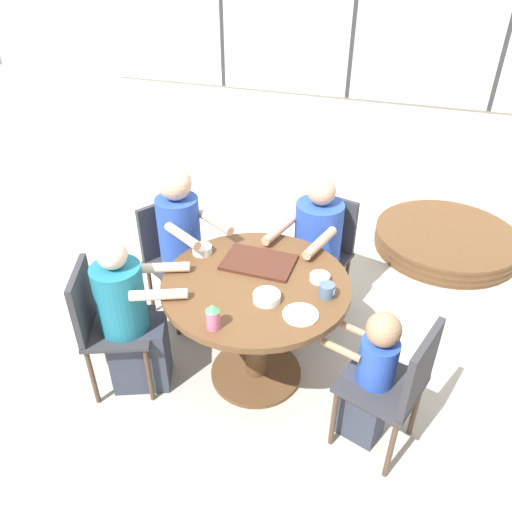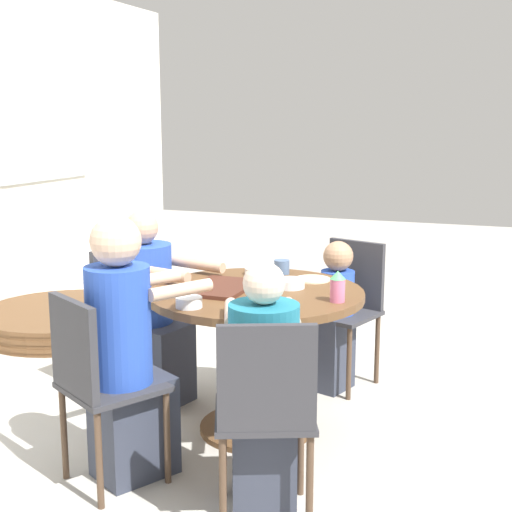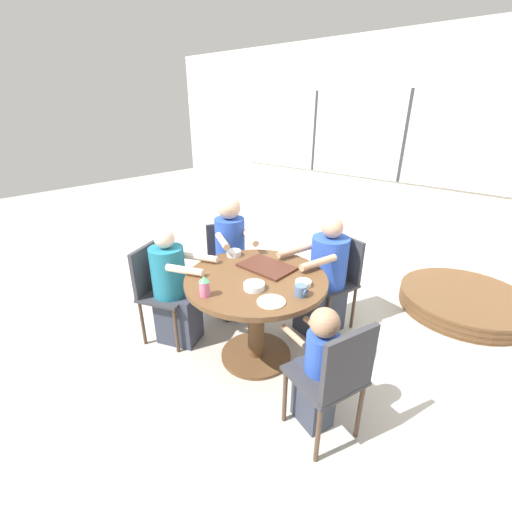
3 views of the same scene
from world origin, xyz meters
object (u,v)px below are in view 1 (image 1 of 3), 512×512
person_toddler (369,381)px  bowl_white_shallow (320,278)px  person_man_blue_shirt (131,324)px  coffee_mug (327,291)px  folded_table_stack (445,240)px  bowl_fruit (267,297)px  person_woman_green_shirt (314,259)px  chair_for_man_blue_shirt (102,319)px  chair_for_toddler (399,382)px  sippy_cup (213,316)px  chair_for_woman_green_shirt (325,244)px  bowl_cereal (202,250)px  person_man_teal_shirt (184,255)px  chair_for_man_teal_shirt (172,250)px

person_toddler → bowl_white_shallow: size_ratio=7.73×
person_man_blue_shirt → coffee_mug: size_ratio=11.48×
folded_table_stack → bowl_fruit: bearing=-115.5°
person_man_blue_shirt → person_woman_green_shirt: bearing=116.3°
chair_for_man_blue_shirt → chair_for_toddler: same height
bowl_white_shallow → chair_for_man_blue_shirt: bearing=-157.7°
coffee_mug → person_toddler: bearing=-36.4°
sippy_cup → bowl_fruit: size_ratio=0.98×
chair_for_woman_green_shirt → bowl_cereal: size_ratio=7.07×
chair_for_woman_green_shirt → coffee_mug: chair_for_woman_green_shirt is taller
chair_for_woman_green_shirt → person_man_blue_shirt: (-0.93, -1.19, -0.05)m
coffee_mug → bowl_cereal: bearing=167.9°
person_man_blue_shirt → person_toddler: person_man_blue_shirt is taller
chair_for_man_blue_shirt → sippy_cup: 0.84m
chair_for_man_blue_shirt → bowl_cereal: bearing=118.3°
person_man_teal_shirt → bowl_white_shallow: (1.02, -0.24, 0.22)m
person_man_blue_shirt → person_man_teal_shirt: (0.04, 0.67, 0.08)m
chair_for_toddler → person_woman_green_shirt: person_woman_green_shirt is taller
chair_for_toddler → person_woman_green_shirt: 1.23m
bowl_cereal → folded_table_stack: (1.57, 1.85, -0.70)m
person_toddler → chair_for_man_teal_shirt: bearing=83.5°
person_man_teal_shirt → bowl_cereal: bearing=80.1°
chair_for_woman_green_shirt → folded_table_stack: size_ratio=0.70×
person_woman_green_shirt → coffee_mug: (0.23, -0.74, 0.31)m
chair_for_toddler → bowl_fruit: bearing=97.7°
chair_for_man_teal_shirt → person_man_blue_shirt: person_man_blue_shirt is taller
chair_for_woman_green_shirt → person_toddler: 1.25m
sippy_cup → folded_table_stack: bearing=63.7°
folded_table_stack → person_man_teal_shirt: bearing=-137.8°
person_man_teal_shirt → person_man_blue_shirt: bearing=26.6°
chair_for_woman_green_shirt → person_woman_green_shirt: 0.17m
chair_for_toddler → sippy_cup: size_ratio=5.82×
chair_for_toddler → bowl_white_shallow: chair_for_toddler is taller
chair_for_man_blue_shirt → person_man_blue_shirt: person_man_blue_shirt is taller
person_man_teal_shirt → sippy_cup: size_ratio=8.06×
person_woman_green_shirt → bowl_fruit: size_ratio=7.24×
person_man_teal_shirt → bowl_fruit: (0.78, -0.53, 0.22)m
person_toddler → coffee_mug: person_toddler is taller
chair_for_man_teal_shirt → person_man_blue_shirt: bearing=37.5°
person_man_blue_shirt → chair_for_toddler: bearing=67.6°
chair_for_man_teal_shirt → person_man_blue_shirt: 0.76m
chair_for_man_blue_shirt → person_woman_green_shirt: person_woman_green_shirt is taller
person_man_blue_shirt → bowl_white_shallow: size_ratio=9.11×
chair_for_toddler → folded_table_stack: 2.36m
chair_for_man_blue_shirt → person_toddler: (1.59, 0.12, -0.10)m
chair_for_man_blue_shirt → bowl_fruit: size_ratio=5.73×
person_man_blue_shirt → sippy_cup: (0.62, -0.15, 0.36)m
chair_for_toddler → person_toddler: size_ratio=0.97×
chair_for_man_teal_shirt → bowl_fruit: bearing=86.3°
person_woman_green_shirt → bowl_fruit: person_woman_green_shirt is taller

